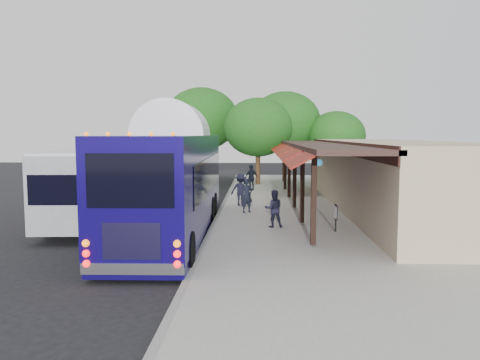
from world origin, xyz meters
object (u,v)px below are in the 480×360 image
(ped_d, at_px, (241,190))
(city_bus, at_px, (108,179))
(coach_bus, at_px, (173,178))
(sign_board, at_px, (336,213))
(ped_c, at_px, (251,178))
(ped_a, at_px, (247,196))
(ped_b, at_px, (274,209))

(ped_d, bearing_deg, city_bus, 38.42)
(coach_bus, xyz_separation_m, sign_board, (6.39, -0.13, -1.37))
(ped_c, bearing_deg, sign_board, 69.01)
(sign_board, bearing_deg, ped_a, 126.96)
(coach_bus, xyz_separation_m, ped_d, (2.46, 6.44, -1.24))
(ped_a, bearing_deg, ped_d, 69.75)
(coach_bus, distance_m, ped_d, 7.01)
(ped_a, bearing_deg, ped_b, -102.01)
(coach_bus, height_order, ped_b, coach_bus)
(ped_c, bearing_deg, ped_d, 50.34)
(sign_board, bearing_deg, ped_d, 118.80)
(coach_bus, bearing_deg, ped_a, 55.39)
(ped_a, xyz_separation_m, ped_c, (0.11, 8.94, 0.04))
(ped_b, relative_size, sign_board, 1.44)
(coach_bus, height_order, city_bus, coach_bus)
(city_bus, height_order, sign_board, city_bus)
(city_bus, bearing_deg, ped_c, 51.34)
(ped_b, height_order, ped_d, ped_d)
(ped_a, xyz_separation_m, ped_b, (1.17, -3.57, -0.07))
(city_bus, distance_m, ped_b, 8.39)
(city_bus, xyz_separation_m, ped_d, (6.23, 2.75, -0.81))
(city_bus, height_order, ped_c, city_bus)
(coach_bus, xyz_separation_m, ped_b, (4.01, 0.68, -1.33))
(city_bus, relative_size, ped_c, 7.06)
(ped_b, xyz_separation_m, ped_d, (-1.55, 5.77, 0.09))
(ped_b, height_order, ped_c, ped_c)
(ped_b, relative_size, ped_c, 0.88)
(coach_bus, bearing_deg, ped_d, 68.32)
(ped_a, xyz_separation_m, sign_board, (3.55, -4.37, -0.11))
(ped_c, bearing_deg, coach_bus, 41.88)
(sign_board, bearing_deg, coach_bus, 176.72)
(ped_b, bearing_deg, ped_d, -80.76)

